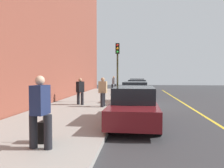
{
  "coord_description": "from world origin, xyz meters",
  "views": [
    {
      "loc": [
        15.0,
        -0.06,
        2.02
      ],
      "look_at": [
        -0.47,
        -1.77,
        1.35
      ],
      "focal_mm": 35.86,
      "sensor_mm": 36.0,
      "label": 1
    }
  ],
  "objects_px": {
    "pedestrian_tan_coat": "(103,91)",
    "traffic_light_pole": "(118,62)",
    "pedestrian_grey_coat": "(114,83)",
    "pedestrian_black_coat": "(80,90)",
    "parked_car_maroon": "(134,106)",
    "parked_car_navy": "(137,88)",
    "rolling_suitcase": "(43,132)",
    "parked_car_black": "(137,85)",
    "parked_car_silver": "(135,93)",
    "pedestrian_navy_coat": "(40,110)"
  },
  "relations": [
    {
      "from": "pedestrian_tan_coat",
      "to": "traffic_light_pole",
      "type": "bearing_deg",
      "value": 164.79
    },
    {
      "from": "pedestrian_grey_coat",
      "to": "pedestrian_black_coat",
      "type": "distance_m",
      "value": 11.51
    },
    {
      "from": "parked_car_maroon",
      "to": "pedestrian_black_coat",
      "type": "height_order",
      "value": "pedestrian_black_coat"
    },
    {
      "from": "parked_car_navy",
      "to": "pedestrian_grey_coat",
      "type": "bearing_deg",
      "value": -146.4
    },
    {
      "from": "traffic_light_pole",
      "to": "rolling_suitcase",
      "type": "distance_m",
      "value": 9.7
    },
    {
      "from": "pedestrian_grey_coat",
      "to": "rolling_suitcase",
      "type": "relative_size",
      "value": 1.76
    },
    {
      "from": "parked_car_navy",
      "to": "pedestrian_tan_coat",
      "type": "distance_m",
      "value": 8.53
    },
    {
      "from": "parked_car_black",
      "to": "rolling_suitcase",
      "type": "relative_size",
      "value": 4.69
    },
    {
      "from": "pedestrian_black_coat",
      "to": "pedestrian_tan_coat",
      "type": "xyz_separation_m",
      "value": [
        0.71,
        1.53,
        0.03
      ]
    },
    {
      "from": "parked_car_black",
      "to": "pedestrian_black_coat",
      "type": "height_order",
      "value": "pedestrian_black_coat"
    },
    {
      "from": "parked_car_silver",
      "to": "pedestrian_black_coat",
      "type": "xyz_separation_m",
      "value": [
        1.78,
        -3.37,
        0.27
      ]
    },
    {
      "from": "parked_car_navy",
      "to": "parked_car_silver",
      "type": "bearing_deg",
      "value": -1.26
    },
    {
      "from": "parked_car_navy",
      "to": "parked_car_maroon",
      "type": "height_order",
      "value": "same"
    },
    {
      "from": "pedestrian_navy_coat",
      "to": "traffic_light_pole",
      "type": "distance_m",
      "value": 10.02
    },
    {
      "from": "parked_car_silver",
      "to": "parked_car_navy",
      "type": "bearing_deg",
      "value": 178.74
    },
    {
      "from": "pedestrian_grey_coat",
      "to": "parked_car_silver",
      "type": "bearing_deg",
      "value": 14.23
    },
    {
      "from": "pedestrian_navy_coat",
      "to": "pedestrian_grey_coat",
      "type": "bearing_deg",
      "value": -179.51
    },
    {
      "from": "parked_car_black",
      "to": "parked_car_silver",
      "type": "xyz_separation_m",
      "value": [
        11.43,
        -0.15,
        -0.0
      ]
    },
    {
      "from": "parked_car_silver",
      "to": "pedestrian_tan_coat",
      "type": "distance_m",
      "value": 3.11
    },
    {
      "from": "parked_car_maroon",
      "to": "pedestrian_navy_coat",
      "type": "distance_m",
      "value": 4.31
    },
    {
      "from": "traffic_light_pole",
      "to": "pedestrian_tan_coat",
      "type": "bearing_deg",
      "value": -15.21
    },
    {
      "from": "parked_car_navy",
      "to": "parked_car_black",
      "type": "bearing_deg",
      "value": 179.81
    },
    {
      "from": "parked_car_silver",
      "to": "pedestrian_navy_coat",
      "type": "bearing_deg",
      "value": -12.99
    },
    {
      "from": "parked_car_black",
      "to": "traffic_light_pole",
      "type": "bearing_deg",
      "value": -6.63
    },
    {
      "from": "parked_car_maroon",
      "to": "pedestrian_grey_coat",
      "type": "relative_size",
      "value": 2.81
    },
    {
      "from": "pedestrian_tan_coat",
      "to": "parked_car_navy",
      "type": "bearing_deg",
      "value": 166.64
    },
    {
      "from": "parked_car_navy",
      "to": "parked_car_maroon",
      "type": "relative_size",
      "value": 1.02
    },
    {
      "from": "parked_car_maroon",
      "to": "pedestrian_tan_coat",
      "type": "distance_m",
      "value": 4.24
    },
    {
      "from": "parked_car_silver",
      "to": "pedestrian_grey_coat",
      "type": "relative_size",
      "value": 2.51
    },
    {
      "from": "pedestrian_black_coat",
      "to": "pedestrian_tan_coat",
      "type": "bearing_deg",
      "value": 64.92
    },
    {
      "from": "pedestrian_black_coat",
      "to": "pedestrian_grey_coat",
      "type": "bearing_deg",
      "value": 175.47
    },
    {
      "from": "pedestrian_navy_coat",
      "to": "traffic_light_pole",
      "type": "xyz_separation_m",
      "value": [
        -9.81,
        1.09,
        1.73
      ]
    },
    {
      "from": "pedestrian_grey_coat",
      "to": "rolling_suitcase",
      "type": "bearing_deg",
      "value": 0.08
    },
    {
      "from": "parked_car_silver",
      "to": "pedestrian_tan_coat",
      "type": "height_order",
      "value": "pedestrian_tan_coat"
    },
    {
      "from": "parked_car_maroon",
      "to": "parked_car_black",
      "type": "bearing_deg",
      "value": 179.53
    },
    {
      "from": "parked_car_black",
      "to": "pedestrian_black_coat",
      "type": "relative_size",
      "value": 2.69
    },
    {
      "from": "parked_car_navy",
      "to": "pedestrian_grey_coat",
      "type": "distance_m",
      "value": 4.68
    },
    {
      "from": "parked_car_silver",
      "to": "pedestrian_tan_coat",
      "type": "relative_size",
      "value": 2.47
    },
    {
      "from": "rolling_suitcase",
      "to": "parked_car_silver",
      "type": "bearing_deg",
      "value": 165.53
    },
    {
      "from": "pedestrian_grey_coat",
      "to": "pedestrian_navy_coat",
      "type": "xyz_separation_m",
      "value": [
        19.63,
        0.17,
        0.1
      ]
    },
    {
      "from": "parked_car_black",
      "to": "rolling_suitcase",
      "type": "bearing_deg",
      "value": -7.05
    },
    {
      "from": "parked_car_navy",
      "to": "rolling_suitcase",
      "type": "distance_m",
      "value": 15.45
    },
    {
      "from": "pedestrian_grey_coat",
      "to": "pedestrian_navy_coat",
      "type": "relative_size",
      "value": 0.9
    },
    {
      "from": "pedestrian_grey_coat",
      "to": "rolling_suitcase",
      "type": "xyz_separation_m",
      "value": [
        19.13,
        0.03,
        -0.59
      ]
    },
    {
      "from": "pedestrian_black_coat",
      "to": "rolling_suitcase",
      "type": "bearing_deg",
      "value": 6.97
    },
    {
      "from": "traffic_light_pole",
      "to": "parked_car_black",
      "type": "bearing_deg",
      "value": 173.37
    },
    {
      "from": "parked_car_silver",
      "to": "pedestrian_grey_coat",
      "type": "bearing_deg",
      "value": -165.77
    },
    {
      "from": "parked_car_silver",
      "to": "rolling_suitcase",
      "type": "relative_size",
      "value": 4.43
    },
    {
      "from": "parked_car_black",
      "to": "pedestrian_black_coat",
      "type": "bearing_deg",
      "value": -14.9
    },
    {
      "from": "parked_car_navy",
      "to": "traffic_light_pole",
      "type": "xyz_separation_m",
      "value": [
        5.92,
        -1.32,
        2.1
      ]
    }
  ]
}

